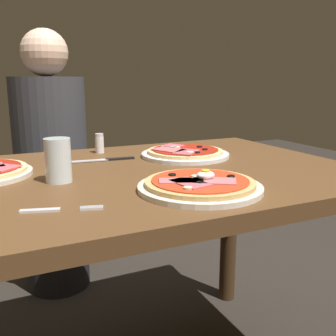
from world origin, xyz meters
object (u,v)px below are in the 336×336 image
(salt_shaker, at_px, (99,143))
(diner_person, at_px, (52,171))
(pizza_foreground, at_px, (200,185))
(knife, at_px, (108,159))
(dining_table, at_px, (138,209))
(water_glass_near, at_px, (58,163))
(fork, at_px, (55,210))
(pizza_across_left, at_px, (185,153))

(salt_shaker, distance_m, diner_person, 0.53)
(pizza_foreground, xyz_separation_m, knife, (-0.09, 0.42, -0.01))
(pizza_foreground, bearing_deg, salt_shaker, 98.25)
(diner_person, bearing_deg, dining_table, 97.74)
(dining_table, xyz_separation_m, water_glass_near, (-0.22, -0.02, 0.16))
(water_glass_near, relative_size, fork, 0.70)
(dining_table, distance_m, knife, 0.21)
(pizza_foreground, relative_size, knife, 1.46)
(fork, bearing_deg, pizza_foreground, 1.08)
(dining_table, xyz_separation_m, salt_shaker, (-0.02, 0.31, 0.14))
(pizza_foreground, height_order, fork, pizza_foreground)
(salt_shaker, height_order, diner_person, diner_person)
(pizza_across_left, xyz_separation_m, fork, (-0.48, -0.37, -0.01))
(water_glass_near, xyz_separation_m, salt_shaker, (0.20, 0.34, -0.01))
(pizza_across_left, bearing_deg, water_glass_near, -160.50)
(pizza_across_left, relative_size, fork, 1.85)
(dining_table, xyz_separation_m, pizza_foreground, (0.06, -0.24, 0.12))
(water_glass_near, bearing_deg, salt_shaker, 59.57)
(knife, distance_m, salt_shaker, 0.14)
(pizza_across_left, bearing_deg, fork, -142.05)
(water_glass_near, bearing_deg, dining_table, 5.97)
(pizza_across_left, bearing_deg, knife, 169.25)
(pizza_across_left, bearing_deg, dining_table, -148.93)
(knife, bearing_deg, fork, -118.94)
(pizza_across_left, bearing_deg, salt_shaker, 142.16)
(fork, bearing_deg, knife, 61.06)
(pizza_foreground, relative_size, diner_person, 0.24)
(pizza_foreground, relative_size, salt_shaker, 4.28)
(pizza_across_left, distance_m, water_glass_near, 0.46)
(knife, bearing_deg, water_glass_near, -132.84)
(pizza_foreground, distance_m, diner_person, 1.07)
(dining_table, height_order, pizza_across_left, pizza_across_left)
(pizza_across_left, relative_size, water_glass_near, 2.64)
(pizza_across_left, distance_m, knife, 0.25)
(pizza_foreground, height_order, diner_person, diner_person)
(knife, bearing_deg, dining_table, -80.36)
(fork, relative_size, knife, 0.79)
(knife, height_order, diner_person, diner_person)
(diner_person, bearing_deg, pizza_foreground, 99.31)
(water_glass_near, relative_size, knife, 0.55)
(water_glass_near, bearing_deg, diner_person, 82.62)
(fork, bearing_deg, salt_shaker, 66.29)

